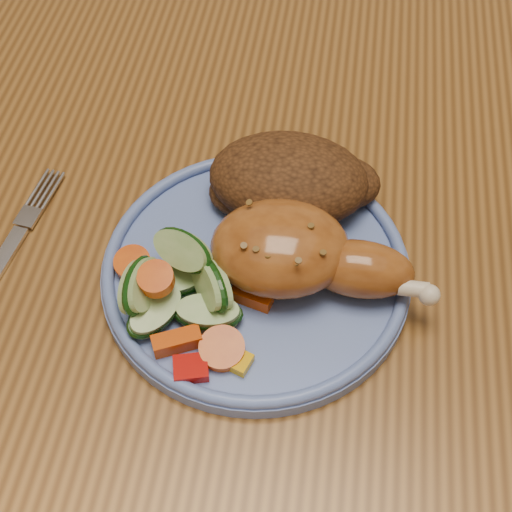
% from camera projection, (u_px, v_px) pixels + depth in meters
% --- Properties ---
extents(ground, '(4.00, 4.00, 0.00)m').
position_uv_depth(ground, '(289.00, 463.00, 1.24)').
color(ground, '#53341C').
rests_on(ground, ground).
extents(dining_table, '(0.90, 1.40, 0.75)m').
position_uv_depth(dining_table, '(315.00, 222.00, 0.71)').
color(dining_table, brown).
rests_on(dining_table, ground).
extents(chair_far, '(0.42, 0.42, 0.91)m').
position_uv_depth(chair_far, '(343.00, 3.00, 1.21)').
color(chair_far, '#4C2D16').
rests_on(chair_far, ground).
extents(plate, '(0.24, 0.24, 0.01)m').
position_uv_depth(plate, '(256.00, 272.00, 0.56)').
color(plate, '#556EB4').
rests_on(plate, dining_table).
extents(plate_rim, '(0.24, 0.24, 0.01)m').
position_uv_depth(plate_rim, '(256.00, 264.00, 0.55)').
color(plate_rim, '#556EB4').
rests_on(plate_rim, plate).
extents(chicken_leg, '(0.18, 0.10, 0.06)m').
position_uv_depth(chicken_leg, '(299.00, 253.00, 0.53)').
color(chicken_leg, '#9A5520').
rests_on(chicken_leg, plate).
extents(rice_pilaf, '(0.14, 0.09, 0.06)m').
position_uv_depth(rice_pilaf, '(292.00, 180.00, 0.58)').
color(rice_pilaf, '#4B2A12').
rests_on(rice_pilaf, plate).
extents(vegetable_pile, '(0.13, 0.12, 0.06)m').
position_uv_depth(vegetable_pile, '(180.00, 293.00, 0.52)').
color(vegetable_pile, '#A50A05').
rests_on(vegetable_pile, plate).
extents(fork, '(0.04, 0.16, 0.00)m').
position_uv_depth(fork, '(3.00, 258.00, 0.57)').
color(fork, silver).
rests_on(fork, dining_table).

